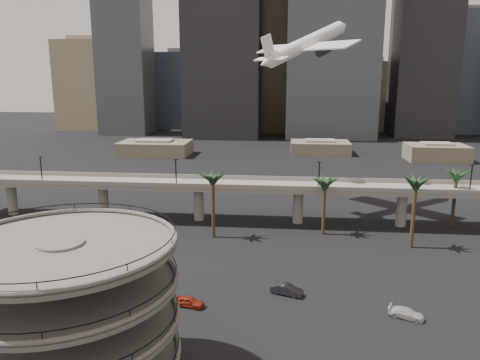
# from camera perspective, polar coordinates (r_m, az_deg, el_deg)

# --- Properties ---
(parking_ramp) EXTENTS (22.20, 22.20, 17.35)m
(parking_ramp) POSITION_cam_1_polar(r_m,az_deg,el_deg) (50.40, -20.46, -13.97)
(parking_ramp) COLOR #53504D
(parking_ramp) RESTS_ON ground
(overpass) EXTENTS (130.00, 9.30, 14.70)m
(overpass) POSITION_cam_1_polar(r_m,az_deg,el_deg) (102.41, 0.97, -1.13)
(overpass) COLOR slate
(overpass) RESTS_ON ground
(palm_trees) EXTENTS (54.40, 18.40, 14.00)m
(palm_trees) POSITION_cam_1_polar(r_m,az_deg,el_deg) (94.79, 13.64, -0.17)
(palm_trees) COLOR #4B3520
(palm_trees) RESTS_ON ground
(low_buildings) EXTENTS (135.00, 27.50, 6.80)m
(low_buildings) POSITION_cam_1_polar(r_m,az_deg,el_deg) (188.65, 5.28, 3.80)
(low_buildings) COLOR #655D4A
(low_buildings) RESTS_ON ground
(skyline) EXTENTS (269.00, 86.00, 114.88)m
(skyline) POSITION_cam_1_polar(r_m,az_deg,el_deg) (261.50, 7.50, 14.80)
(skyline) COLOR gray
(skyline) RESTS_ON ground
(airborne_jet) EXTENTS (23.91, 24.51, 13.22)m
(airborne_jet) POSITION_cam_1_polar(r_m,az_deg,el_deg) (114.02, 8.09, 16.07)
(airborne_jet) COLOR white
(airborne_jet) RESTS_ON ground
(car_a) EXTENTS (4.55, 2.69, 1.45)m
(car_a) POSITION_cam_1_polar(r_m,az_deg,el_deg) (68.11, -6.19, -14.52)
(car_a) COLOR #A12817
(car_a) RESTS_ON ground
(car_b) EXTENTS (5.08, 3.18, 1.58)m
(car_b) POSITION_cam_1_polar(r_m,az_deg,el_deg) (71.29, 5.73, -13.15)
(car_b) COLOR black
(car_b) RESTS_ON ground
(car_c) EXTENTS (5.00, 3.56, 1.34)m
(car_c) POSITION_cam_1_polar(r_m,az_deg,el_deg) (68.67, 19.62, -15.04)
(car_c) COLOR silver
(car_c) RESTS_ON ground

